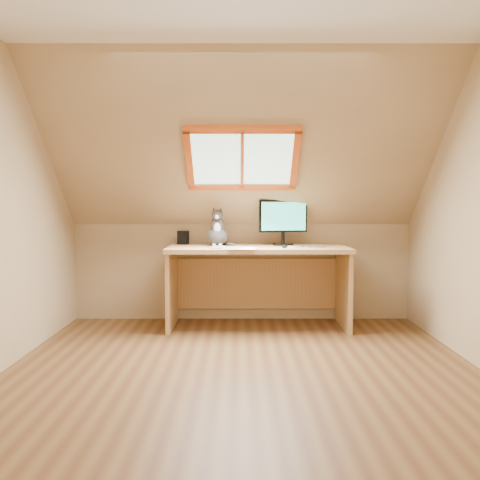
{
  "coord_description": "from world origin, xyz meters",
  "views": [
    {
      "loc": [
        -0.03,
        -3.83,
        1.23
      ],
      "look_at": [
        -0.02,
        1.0,
        0.89
      ],
      "focal_mm": 40.0,
      "sensor_mm": 36.0,
      "label": 1
    }
  ],
  "objects": [
    {
      "name": "papers",
      "position": [
        0.05,
        1.12,
        0.8
      ],
      "size": [
        0.35,
        0.3,
        0.01
      ],
      "color": "white",
      "rests_on": "desk"
    },
    {
      "name": "cables",
      "position": [
        0.59,
        1.26,
        0.8
      ],
      "size": [
        0.51,
        0.26,
        0.01
      ],
      "color": "silver",
      "rests_on": "desk"
    },
    {
      "name": "cat",
      "position": [
        -0.24,
        1.44,
        0.94
      ],
      "size": [
        0.21,
        0.25,
        0.39
      ],
      "color": "#393432",
      "rests_on": "desk"
    },
    {
      "name": "graphics_tablet",
      "position": [
        -0.15,
        1.16,
        0.81
      ],
      "size": [
        0.34,
        0.29,
        0.01
      ],
      "primitive_type": "cube",
      "rotation": [
        0.0,
        0.0,
        -0.36
      ],
      "color": "#B2B2B7",
      "rests_on": "desk"
    },
    {
      "name": "desk",
      "position": [
        0.16,
        1.45,
        0.56
      ],
      "size": [
        1.75,
        0.77,
        0.8
      ],
      "color": "tan",
      "rests_on": "ground"
    },
    {
      "name": "mouse",
      "position": [
        0.4,
        1.17,
        0.81
      ],
      "size": [
        0.05,
        0.1,
        0.03
      ],
      "primitive_type": "ellipsoid",
      "rotation": [
        0.0,
        0.0,
        -0.01
      ],
      "color": "black",
      "rests_on": "desk"
    },
    {
      "name": "monitor",
      "position": [
        0.41,
        1.5,
        1.06
      ],
      "size": [
        0.49,
        0.21,
        0.45
      ],
      "color": "black",
      "rests_on": "desk"
    },
    {
      "name": "room_shell",
      "position": [
        0.0,
        -0.09,
        1.43
      ],
      "size": [
        3.52,
        3.52,
        2.41
      ],
      "color": "tan",
      "rests_on": "ground"
    },
    {
      "name": "desk_speaker",
      "position": [
        -0.6,
        1.63,
        0.87
      ],
      "size": [
        0.12,
        0.12,
        0.14
      ],
      "primitive_type": "cube",
      "rotation": [
        0.0,
        0.0,
        -0.27
      ],
      "color": "black",
      "rests_on": "desk"
    },
    {
      "name": "ground",
      "position": [
        0.0,
        0.0,
        0.0
      ],
      "size": [
        3.5,
        3.5,
        0.0
      ],
      "primitive_type": "plane",
      "color": "brown",
      "rests_on": "ground"
    }
  ]
}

